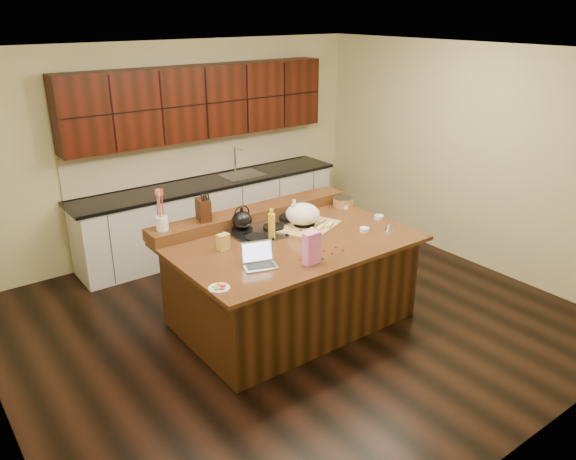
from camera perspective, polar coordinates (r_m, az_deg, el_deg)
room at (r=5.44m, az=0.31°, el=3.27°), size 5.52×5.02×2.72m
island at (r=5.78m, az=0.30°, el=-5.08°), size 2.40×1.60×0.92m
back_ledge at (r=6.10m, az=-3.64°, el=1.64°), size 2.40×0.30×0.12m
cooktop at (r=5.81m, az=-1.47°, el=0.15°), size 0.92×0.52×0.05m
back_counter at (r=7.50m, az=-8.13°, el=5.35°), size 3.70×0.66×2.40m
kettle at (r=5.71m, az=-4.69°, el=1.02°), size 0.23×0.23×0.19m
green_bowl at (r=5.84m, az=1.66°, el=1.40°), size 0.33×0.33×0.16m
laptop at (r=5.02m, az=-2.99°, el=-3.01°), size 0.35×0.31×0.21m
oil_bottle at (r=5.53m, az=-1.67°, el=0.34°), size 0.09×0.09×0.27m
vinegar_bottle at (r=5.86m, az=0.62°, el=1.47°), size 0.08×0.08×0.25m
wooden_tray at (r=5.86m, az=1.68°, el=1.34°), size 0.74×0.65×0.25m
ramekin_a at (r=5.81m, az=7.78°, el=0.02°), size 0.13×0.13×0.04m
ramekin_b at (r=6.18m, az=9.22°, el=1.29°), size 0.13×0.13×0.04m
ramekin_c at (r=6.47m, az=5.81°, el=2.41°), size 0.12×0.12×0.04m
strainer_bowl at (r=6.53m, az=5.63°, el=2.81°), size 0.27×0.27×0.09m
kitchen_timer at (r=5.88m, az=10.18°, el=0.26°), size 0.10×0.10×0.07m
pink_bag at (r=5.02m, az=2.41°, el=-1.85°), size 0.16×0.09×0.30m
candy_plate at (r=4.66m, az=-7.01°, el=-5.87°), size 0.23×0.23×0.01m
package_box at (r=5.35m, az=-6.61°, el=-1.22°), size 0.12×0.09×0.16m
utensil_crock at (r=5.60m, az=-12.68°, el=0.65°), size 0.16×0.16×0.14m
knife_block at (r=5.77m, az=-8.60°, el=2.05°), size 0.14×0.20×0.23m
gumdrop_0 at (r=5.32m, az=3.70°, el=-2.08°), size 0.02×0.02×0.02m
gumdrop_1 at (r=5.30m, az=2.80°, el=-2.17°), size 0.02×0.02×0.02m
gumdrop_2 at (r=5.06m, az=1.78°, el=-3.33°), size 0.02×0.02×0.02m
gumdrop_3 at (r=5.07m, az=2.23°, el=-3.30°), size 0.02×0.02×0.02m
gumdrop_4 at (r=5.27m, az=4.49°, el=-2.37°), size 0.02×0.02×0.02m
gumdrop_5 at (r=5.16m, az=3.57°, el=-2.86°), size 0.02×0.02×0.02m
gumdrop_6 at (r=5.03m, az=1.98°, el=-3.49°), size 0.02×0.02×0.02m
gumdrop_7 at (r=5.21m, az=1.37°, el=-2.57°), size 0.02×0.02×0.02m
gumdrop_8 at (r=5.14m, az=1.23°, el=-2.93°), size 0.02×0.02×0.02m
gumdrop_9 at (r=5.25m, az=3.01°, el=-2.41°), size 0.02×0.02×0.02m
gumdrop_10 at (r=5.40m, az=4.90°, el=-1.72°), size 0.02×0.02×0.02m
gumdrop_11 at (r=5.12m, az=2.06°, el=-3.06°), size 0.02×0.02×0.02m
gumdrop_12 at (r=5.35m, az=5.60°, el=-2.00°), size 0.02×0.02×0.02m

